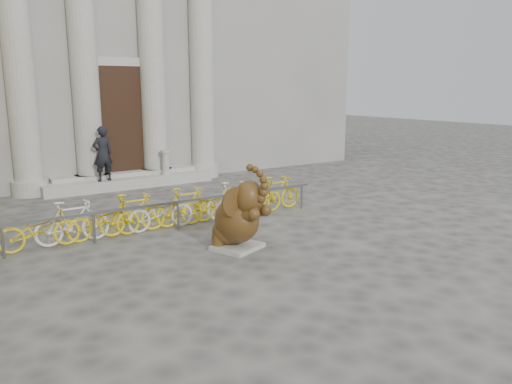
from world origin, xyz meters
TOP-DOWN VIEW (x-y plane):
  - ground at (0.00, 0.00)m, footprint 80.00×80.00m
  - classical_building at (0.00, 14.93)m, footprint 22.00×10.70m
  - entrance_steps at (0.00, 9.40)m, footprint 6.00×1.20m
  - elephant_statue at (-0.46, 1.25)m, footprint 1.28×1.51m
  - bike_rack at (-0.91, 3.65)m, footprint 8.25×0.53m
  - pedestrian at (-0.99, 9.05)m, footprint 0.74×0.54m
  - balustrade_post at (1.29, 9.10)m, footprint 0.36×0.36m

SIDE VIEW (x-z plane):
  - ground at x=0.00m, z-range 0.00..0.00m
  - entrance_steps at x=0.00m, z-range 0.00..0.36m
  - bike_rack at x=-0.91m, z-range 0.00..1.00m
  - elephant_statue at x=-0.46m, z-range -0.26..1.64m
  - balustrade_post at x=1.29m, z-range 0.33..1.21m
  - pedestrian at x=-0.99m, z-range 0.36..2.21m
  - classical_building at x=0.00m, z-range -0.02..11.98m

